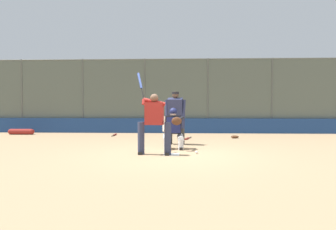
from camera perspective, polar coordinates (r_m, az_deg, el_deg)
name	(u,v)px	position (r m, az deg, el deg)	size (l,w,h in m)	color
ground_plane	(171,155)	(9.03, 0.61, -6.90)	(160.00, 160.00, 0.00)	#9E7F5B
home_plate_marker	(171,154)	(9.03, 0.61, -6.87)	(0.43, 0.43, 0.01)	white
backstop_fence	(176,94)	(15.54, 1.44, 3.70)	(21.02, 0.08, 3.52)	#515651
padding_wall	(176,126)	(15.47, 1.43, -1.88)	(20.52, 0.18, 0.69)	navy
bleachers_beyond	(147,120)	(18.16, -3.65, -0.85)	(14.65, 2.50, 1.48)	slate
batter_at_plate	(154,122)	(8.92, -2.46, -1.14)	(1.01, 0.75, 2.28)	#2D334C
catcher_behind_plate	(173,128)	(10.03, 0.95, -2.23)	(0.68, 0.79, 1.27)	silver
umpire_home	(175,116)	(11.18, 1.30, -0.15)	(0.73, 0.49, 1.81)	#333333
spare_bat_near_backstop	(115,135)	(14.47, -9.28, -3.41)	(0.07, 0.89, 0.07)	black
spare_bat_by_padding	(187,138)	(12.83, 3.39, -4.09)	(0.29, 0.83, 0.07)	black
fielding_glove_on_dirt	(235,137)	(13.45, 11.53, -3.74)	(0.32, 0.24, 0.11)	#56331E
baseball_loose	(197,152)	(9.20, 4.99, -6.51)	(0.07, 0.07, 0.07)	white
equipment_bag_dugout_side	(21,132)	(16.15, -24.20, -2.67)	(1.20, 0.25, 0.25)	maroon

